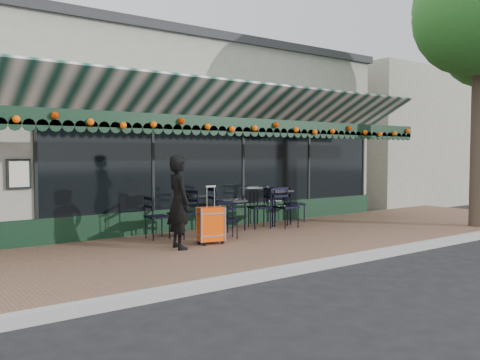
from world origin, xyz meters
TOP-DOWN VIEW (x-y plane):
  - ground at (0.00, 0.00)m, footprint 80.00×80.00m
  - sidewalk at (0.00, 2.00)m, footprint 18.00×4.00m
  - curb at (0.00, -0.08)m, footprint 18.00×0.16m
  - restaurant_building at (0.00, 7.84)m, footprint 12.00×9.60m
  - neighbor_building_right at (13.00, 8.00)m, footprint 12.00×8.00m
  - woman at (-1.41, 2.14)m, footprint 0.49×0.67m
  - suitcase at (-0.70, 2.19)m, footprint 0.52×0.36m
  - cafe_table_a at (2.01, 3.52)m, footprint 0.68×0.68m
  - cafe_table_b at (0.58, 3.35)m, footprint 0.56×0.56m
  - chair_a_left at (1.35, 3.26)m, footprint 0.58×0.58m
  - chair_a_right at (2.76, 3.59)m, footprint 0.55×0.55m
  - chair_a_front at (1.91, 2.96)m, footprint 0.49×0.49m
  - chair_b_left at (-0.73, 3.15)m, footprint 0.61×0.61m
  - chair_b_right at (0.37, 3.42)m, footprint 0.54×0.54m
  - chair_b_front at (-0.08, 2.51)m, footprint 0.48×0.48m
  - chair_solo at (-1.24, 3.32)m, footprint 0.46×0.46m

SIDE VIEW (x-z plane):
  - ground at x=0.00m, z-range 0.00..0.00m
  - sidewalk at x=0.00m, z-range 0.00..0.15m
  - curb at x=0.00m, z-range 0.00..0.15m
  - suitcase at x=-0.70m, z-range -0.03..1.07m
  - chair_b_front at x=-0.08m, z-range 0.15..0.91m
  - chair_solo at x=-1.24m, z-range 0.15..1.03m
  - chair_a_right at x=2.76m, z-range 0.15..1.03m
  - chair_a_left at x=1.35m, z-range 0.15..1.09m
  - chair_a_front at x=1.91m, z-range 0.15..1.09m
  - chair_b_left at x=-0.73m, z-range 0.15..1.13m
  - chair_b_right at x=0.37m, z-range 0.15..1.14m
  - cafe_table_b at x=0.58m, z-range 0.42..1.11m
  - cafe_table_a at x=2.01m, z-range 0.49..1.33m
  - woman at x=-1.41m, z-range 0.15..1.84m
  - restaurant_building at x=0.00m, z-range 0.02..4.52m
  - neighbor_building_right at x=13.00m, z-range 0.00..4.80m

